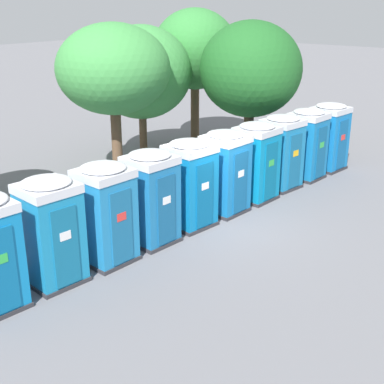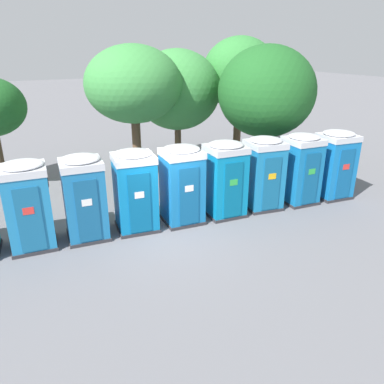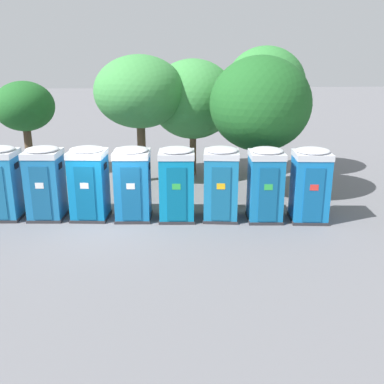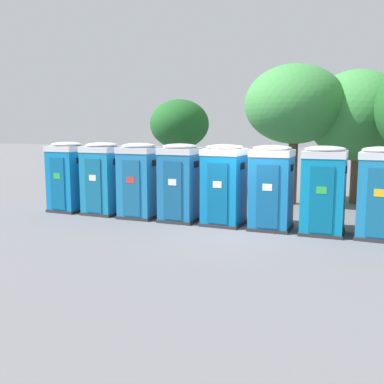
{
  "view_description": "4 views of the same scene",
  "coord_description": "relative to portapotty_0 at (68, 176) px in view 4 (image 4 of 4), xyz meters",
  "views": [
    {
      "loc": [
        -11.9,
        -8.3,
        6.26
      ],
      "look_at": [
        -0.61,
        0.6,
        1.0
      ],
      "focal_mm": 50.0,
      "sensor_mm": 36.0,
      "label": 1
    },
    {
      "loc": [
        -3.94,
        -9.68,
        5.4
      ],
      "look_at": [
        1.15,
        0.42,
        0.96
      ],
      "focal_mm": 35.0,
      "sensor_mm": 36.0,
      "label": 2
    },
    {
      "loc": [
        1.74,
        -14.43,
        5.59
      ],
      "look_at": [
        2.83,
        0.25,
        0.98
      ],
      "focal_mm": 42.0,
      "sensor_mm": 36.0,
      "label": 3
    },
    {
      "loc": [
        2.66,
        -12.96,
        3.03
      ],
      "look_at": [
        -1.79,
        0.72,
        0.98
      ],
      "focal_mm": 42.0,
      "sensor_mm": 36.0,
      "label": 4
    }
  ],
  "objects": [
    {
      "name": "portapotty_7",
      "position": [
        10.54,
        -0.97,
        -0.0
      ],
      "size": [
        1.34,
        1.35,
        2.54
      ],
      "color": "#2D2D33",
      "rests_on": "ground"
    },
    {
      "name": "portapotty_2",
      "position": [
        3.01,
        -0.32,
        -0.0
      ],
      "size": [
        1.29,
        1.27,
        2.54
      ],
      "color": "#2D2D33",
      "rests_on": "ground"
    },
    {
      "name": "portapotty_4",
      "position": [
        6.02,
        -0.57,
        -0.0
      ],
      "size": [
        1.36,
        1.33,
        2.54
      ],
      "color": "#2D2D33",
      "rests_on": "ground"
    },
    {
      "name": "portapotty_5",
      "position": [
        7.52,
        -0.74,
        -0.0
      ],
      "size": [
        1.29,
        1.27,
        2.54
      ],
      "color": "#2D2D33",
      "rests_on": "ground"
    },
    {
      "name": "portapotty_0",
      "position": [
        0.0,
        0.0,
        0.0
      ],
      "size": [
        1.28,
        1.31,
        2.54
      ],
      "color": "#2D2D33",
      "rests_on": "ground"
    },
    {
      "name": "street_tree_3",
      "position": [
        7.68,
        4.08,
        2.65
      ],
      "size": [
        3.9,
        3.9,
        5.5
      ],
      "color": "brown",
      "rests_on": "ground"
    },
    {
      "name": "ground_plane",
      "position": [
        6.72,
        -1.16,
        -1.28
      ],
      "size": [
        120.0,
        120.0,
        0.0
      ],
      "primitive_type": "plane",
      "color": "slate"
    },
    {
      "name": "portapotty_3",
      "position": [
        4.51,
        -0.44,
        -0.0
      ],
      "size": [
        1.28,
        1.29,
        2.54
      ],
      "color": "#2D2D33",
      "rests_on": "ground"
    },
    {
      "name": "street_tree_2",
      "position": [
        2.36,
        5.56,
        1.9
      ],
      "size": [
        2.72,
        2.72,
        4.34
      ],
      "color": "#4C3826",
      "rests_on": "ground"
    },
    {
      "name": "portapotty_1",
      "position": [
        1.51,
        -0.13,
        -0.0
      ],
      "size": [
        1.33,
        1.31,
        2.54
      ],
      "color": "#2D2D33",
      "rests_on": "ground"
    },
    {
      "name": "street_tree_0",
      "position": [
        10.03,
        5.02,
        2.23
      ],
      "size": [
        3.91,
        3.91,
        5.31
      ],
      "color": "brown",
      "rests_on": "ground"
    },
    {
      "name": "portapotty_6",
      "position": [
        9.03,
        -0.89,
        -0.0
      ],
      "size": [
        1.3,
        1.27,
        2.54
      ],
      "color": "#2D2D33",
      "rests_on": "ground"
    }
  ]
}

